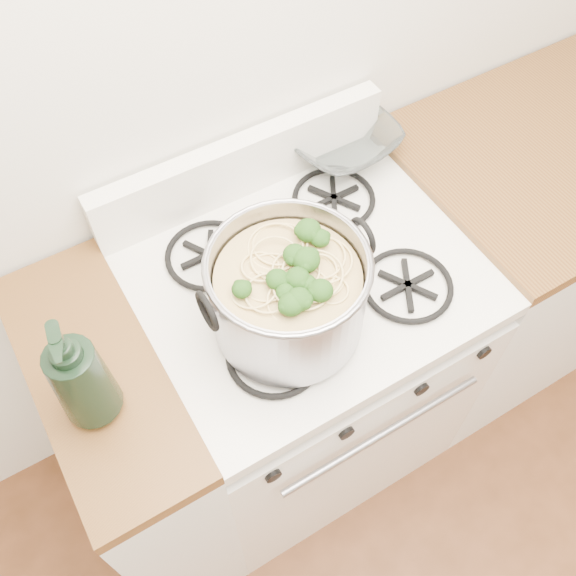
{
  "coord_description": "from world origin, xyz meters",
  "views": [
    {
      "loc": [
        -0.47,
        0.56,
        2.08
      ],
      "look_at": [
        -0.11,
        1.16,
        1.05
      ],
      "focal_mm": 40.0,
      "sensor_mm": 36.0,
      "label": 1
    }
  ],
  "objects_px": {
    "spatula": "(294,244)",
    "glass_bowl": "(340,145)",
    "bottle": "(77,373)",
    "gas_range": "(303,368)",
    "stock_pot": "(288,295)"
  },
  "relations": [
    {
      "from": "glass_bowl",
      "to": "bottle",
      "type": "xyz_separation_m",
      "value": [
        -0.8,
        -0.35,
        0.13
      ]
    },
    {
      "from": "stock_pot",
      "to": "glass_bowl",
      "type": "height_order",
      "value": "stock_pot"
    },
    {
      "from": "stock_pot",
      "to": "spatula",
      "type": "relative_size",
      "value": 1.14
    },
    {
      "from": "gas_range",
      "to": "bottle",
      "type": "height_order",
      "value": "bottle"
    },
    {
      "from": "spatula",
      "to": "glass_bowl",
      "type": "xyz_separation_m",
      "value": [
        0.26,
        0.21,
        0.0
      ]
    },
    {
      "from": "gas_range",
      "to": "glass_bowl",
      "type": "height_order",
      "value": "glass_bowl"
    },
    {
      "from": "gas_range",
      "to": "bottle",
      "type": "bearing_deg",
      "value": -172.07
    },
    {
      "from": "stock_pot",
      "to": "bottle",
      "type": "bearing_deg",
      "value": 176.77
    },
    {
      "from": "spatula",
      "to": "glass_bowl",
      "type": "bearing_deg",
      "value": 41.57
    },
    {
      "from": "gas_range",
      "to": "stock_pot",
      "type": "xyz_separation_m",
      "value": [
        -0.11,
        -0.1,
        0.59
      ]
    },
    {
      "from": "spatula",
      "to": "bottle",
      "type": "height_order",
      "value": "bottle"
    },
    {
      "from": "glass_bowl",
      "to": "gas_range",
      "type": "bearing_deg",
      "value": -133.89
    },
    {
      "from": "spatula",
      "to": "glass_bowl",
      "type": "distance_m",
      "value": 0.34
    },
    {
      "from": "glass_bowl",
      "to": "stock_pot",
      "type": "bearing_deg",
      "value": -135.11
    },
    {
      "from": "stock_pot",
      "to": "spatula",
      "type": "height_order",
      "value": "stock_pot"
    }
  ]
}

